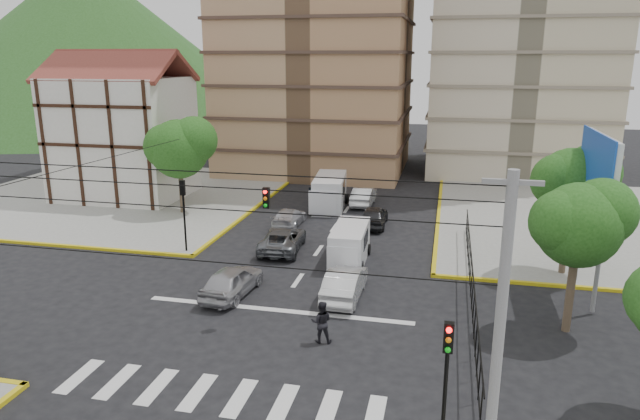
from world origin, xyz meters
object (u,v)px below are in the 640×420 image
(traffic_light_nw, at_px, (183,204))
(car_white_front_right, at_px, (345,283))
(car_silver_front_left, at_px, (232,281))
(pedestrian_crosswalk, at_px, (321,322))
(van_right_lane, at_px, (349,246))
(traffic_light_se, at_px, (446,369))
(van_left_lane, at_px, (329,194))

(traffic_light_nw, distance_m, car_white_front_right, 11.79)
(car_silver_front_left, xyz_separation_m, pedestrian_crosswalk, (5.45, -3.77, 0.15))
(van_right_lane, relative_size, pedestrian_crosswalk, 2.60)
(van_right_lane, distance_m, pedestrian_crosswalk, 9.62)
(traffic_light_se, bearing_deg, pedestrian_crosswalk, 128.25)
(van_left_lane, bearing_deg, pedestrian_crosswalk, -85.08)
(traffic_light_se, xyz_separation_m, car_silver_front_left, (-10.52, 10.20, -2.34))
(traffic_light_nw, bearing_deg, pedestrian_crosswalk, -41.05)
(car_white_front_right, bearing_deg, car_silver_front_left, 10.10)
(car_silver_front_left, distance_m, car_white_front_right, 5.67)
(pedestrian_crosswalk, bearing_deg, van_left_lane, -88.46)
(traffic_light_se, distance_m, car_silver_front_left, 14.84)
(traffic_light_se, height_order, traffic_light_nw, same)
(car_silver_front_left, distance_m, pedestrian_crosswalk, 6.63)
(traffic_light_nw, bearing_deg, van_right_lane, 2.51)
(traffic_light_nw, height_order, van_left_lane, traffic_light_nw)
(van_right_lane, relative_size, car_white_front_right, 1.02)
(van_right_lane, xyz_separation_m, car_white_front_right, (0.64, -4.89, -0.27))
(traffic_light_se, relative_size, van_left_lane, 0.75)
(traffic_light_se, relative_size, car_silver_front_left, 0.98)
(van_left_lane, xyz_separation_m, pedestrian_crosswalk, (4.15, -21.27, -0.33))
(traffic_light_nw, relative_size, pedestrian_crosswalk, 2.40)
(car_silver_front_left, relative_size, car_white_front_right, 0.97)
(traffic_light_se, height_order, van_left_lane, traffic_light_se)
(traffic_light_nw, distance_m, car_silver_front_left, 7.77)
(traffic_light_nw, bearing_deg, van_left_lane, 62.19)
(van_left_lane, xyz_separation_m, car_white_front_right, (4.28, -16.55, -0.48))
(traffic_light_nw, height_order, pedestrian_crosswalk, traffic_light_nw)
(traffic_light_nw, xyz_separation_m, van_right_lane, (10.03, 0.44, -2.08))
(car_white_front_right, xyz_separation_m, pedestrian_crosswalk, (-0.13, -4.72, 0.15))
(traffic_light_se, distance_m, van_right_lane, 17.11)
(traffic_light_nw, xyz_separation_m, pedestrian_crosswalk, (10.53, -9.17, -2.19))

